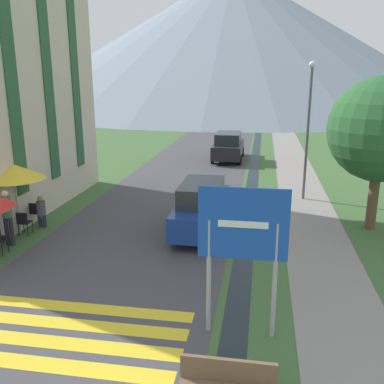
# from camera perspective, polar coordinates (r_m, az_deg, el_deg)

# --- Properties ---
(ground_plane) EXTENTS (160.00, 160.00, 0.00)m
(ground_plane) POSITION_cam_1_polar(r_m,az_deg,el_deg) (24.81, 5.44, 2.62)
(ground_plane) COLOR #3D6033
(road) EXTENTS (6.40, 60.00, 0.01)m
(road) POSITION_cam_1_polar(r_m,az_deg,el_deg) (34.83, 2.51, 6.35)
(road) COLOR #424247
(road) RESTS_ON ground_plane
(footpath) EXTENTS (2.20, 60.00, 0.01)m
(footpath) POSITION_cam_1_polar(r_m,az_deg,el_deg) (34.64, 12.63, 5.95)
(footpath) COLOR gray
(footpath) RESTS_ON ground_plane
(drainage_channel) EXTENTS (0.60, 60.00, 0.00)m
(drainage_channel) POSITION_cam_1_polar(r_m,az_deg,el_deg) (34.59, 8.64, 6.13)
(drainage_channel) COLOR black
(drainage_channel) RESTS_ON ground_plane
(crosswalk_marking) EXTENTS (5.44, 2.54, 0.01)m
(crosswalk_marking) POSITION_cam_1_polar(r_m,az_deg,el_deg) (10.19, -16.89, -17.52)
(crosswalk_marking) COLOR yellow
(crosswalk_marking) RESTS_ON ground_plane
(mountain_distant) EXTENTS (80.44, 80.44, 23.57)m
(mountain_distant) POSITION_cam_1_polar(r_m,az_deg,el_deg) (82.33, 5.45, 19.68)
(mountain_distant) COLOR gray
(mountain_distant) RESTS_ON ground_plane
(road_sign) EXTENTS (1.84, 0.11, 3.28)m
(road_sign) POSITION_cam_1_polar(r_m,az_deg,el_deg) (8.83, 6.77, -6.24)
(road_sign) COLOR #9E9EA3
(road_sign) RESTS_ON ground_plane
(parked_car_near) EXTENTS (1.72, 4.56, 1.82)m
(parked_car_near) POSITION_cam_1_polar(r_m,az_deg,el_deg) (15.22, 1.36, -1.93)
(parked_car_near) COLOR navy
(parked_car_near) RESTS_ON ground_plane
(parked_car_far) EXTENTS (1.92, 4.59, 1.82)m
(parked_car_far) POSITION_cam_1_polar(r_m,az_deg,el_deg) (28.33, 4.86, 6.10)
(parked_car_far) COLOR black
(parked_car_far) RESTS_ON ground_plane
(cafe_chair_far_right) EXTENTS (0.40, 0.40, 0.85)m
(cafe_chair_far_right) POSITION_cam_1_polar(r_m,az_deg,el_deg) (17.03, -20.28, -2.42)
(cafe_chair_far_right) COLOR black
(cafe_chair_far_right) RESTS_ON ground_plane
(cafe_chair_middle) EXTENTS (0.40, 0.40, 0.85)m
(cafe_chair_middle) POSITION_cam_1_polar(r_m,az_deg,el_deg) (16.01, -21.53, -3.65)
(cafe_chair_middle) COLOR black
(cafe_chair_middle) RESTS_ON ground_plane
(cafe_umbrella_middle_yellow) EXTENTS (2.11, 2.11, 2.50)m
(cafe_umbrella_middle_yellow) POSITION_cam_1_polar(r_m,az_deg,el_deg) (15.85, -22.68, 2.52)
(cafe_umbrella_middle_yellow) COLOR #B7B2A8
(cafe_umbrella_middle_yellow) RESTS_ON ground_plane
(person_standing_terrace) EXTENTS (0.32, 0.32, 1.86)m
(person_standing_terrace) POSITION_cam_1_polar(r_m,az_deg,el_deg) (15.11, -23.42, -2.66)
(person_standing_terrace) COLOR #282833
(person_standing_terrace) RESTS_ON ground_plane
(person_seated_near) EXTENTS (0.32, 0.32, 1.19)m
(person_seated_near) POSITION_cam_1_polar(r_m,az_deg,el_deg) (16.60, -19.46, -2.26)
(person_seated_near) COLOR #282833
(person_seated_near) RESTS_ON ground_plane
(streetlamp) EXTENTS (0.28, 0.28, 6.00)m
(streetlamp) POSITION_cam_1_polar(r_m,az_deg,el_deg) (19.43, 15.26, 9.10)
(streetlamp) COLOR #515156
(streetlamp) RESTS_ON ground_plane
(tree_by_path) EXTENTS (3.65, 3.65, 5.45)m
(tree_by_path) POSITION_cam_1_polar(r_m,az_deg,el_deg) (16.26, 23.89, 7.62)
(tree_by_path) COLOR brown
(tree_by_path) RESTS_ON ground_plane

